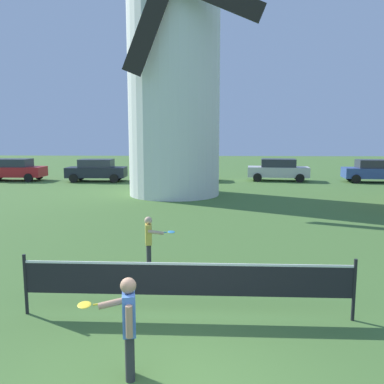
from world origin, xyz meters
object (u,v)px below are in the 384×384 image
at_px(tennis_net, 187,280).
at_px(parked_car_mustard, 187,169).
at_px(player_near, 127,322).
at_px(windmill, 174,60).
at_px(parked_car_blue, 374,171).
at_px(parked_car_black, 97,170).
at_px(parked_car_silver, 278,169).
at_px(parked_car_red, 13,169).
at_px(player_far, 150,238).

bearing_deg(tennis_net, parked_car_mustard, 93.32).
xyz_separation_m(tennis_net, player_near, (-0.67, -1.81, 0.09)).
distance_m(tennis_net, player_near, 1.93).
distance_m(windmill, parked_car_blue, 16.00).
relative_size(parked_car_black, parked_car_silver, 0.94).
bearing_deg(player_near, parked_car_black, 106.96).
relative_size(tennis_net, parked_car_blue, 1.39).
bearing_deg(parked_car_black, player_near, -73.04).
distance_m(parked_car_silver, parked_car_blue, 6.49).
xyz_separation_m(parked_car_red, parked_car_black, (6.11, -0.16, -0.00)).
relative_size(windmill, tennis_net, 2.52).
bearing_deg(parked_car_red, parked_car_black, -1.51).
xyz_separation_m(tennis_net, parked_car_red, (-13.71, 21.09, 0.12)).
height_order(player_far, parked_car_red, parked_car_red).
distance_m(windmill, parked_car_black, 10.68).
bearing_deg(parked_car_silver, windmill, -133.77).
bearing_deg(parked_car_silver, parked_car_blue, -5.91).
height_order(windmill, parked_car_blue, windmill).
bearing_deg(windmill, parked_car_blue, 25.86).
bearing_deg(tennis_net, parked_car_blue, 61.12).
bearing_deg(parked_car_silver, parked_car_mustard, -178.33).
bearing_deg(parked_car_red, tennis_net, -56.97).
height_order(tennis_net, player_far, player_far).
bearing_deg(parked_car_black, tennis_net, -70.03).
relative_size(windmill, player_far, 11.77).
xyz_separation_m(windmill, player_far, (0.48, -12.08, -6.39)).
bearing_deg(windmill, parked_car_black, 134.59).
distance_m(windmill, player_far, 13.68).
bearing_deg(parked_car_black, parked_car_red, 178.49).
relative_size(tennis_net, player_far, 4.68).
bearing_deg(parked_car_red, parked_car_blue, 0.25).
bearing_deg(player_near, parked_car_mustard, 91.44).
bearing_deg(parked_car_red, parked_car_silver, 2.35).
bearing_deg(tennis_net, player_far, 111.54).
bearing_deg(parked_car_red, parked_car_mustard, 2.70).
distance_m(parked_car_red, parked_car_silver, 18.97).
xyz_separation_m(player_far, parked_car_black, (-6.54, 18.23, 0.10)).
distance_m(player_far, parked_car_black, 19.37).
relative_size(parked_car_red, parked_car_blue, 1.05).
distance_m(tennis_net, parked_car_blue, 24.21).
relative_size(player_near, player_far, 1.11).
height_order(parked_car_red, parked_car_blue, same).
height_order(windmill, parked_car_black, windmill).
bearing_deg(parked_car_mustard, player_far, -89.43).
distance_m(windmill, player_near, 17.78).
bearing_deg(parked_car_silver, player_far, -108.22).
bearing_deg(parked_car_blue, parked_car_silver, 174.09).
xyz_separation_m(windmill, player_near, (0.88, -16.59, -6.32)).
height_order(windmill, tennis_net, windmill).
relative_size(windmill, parked_car_silver, 3.32).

